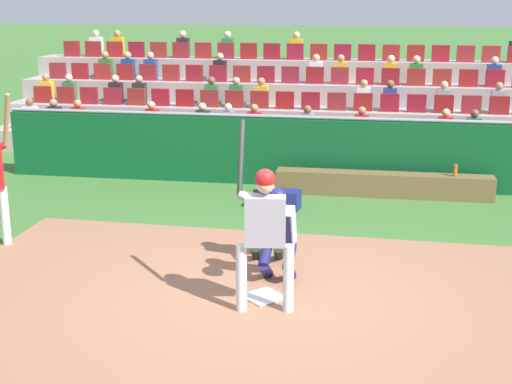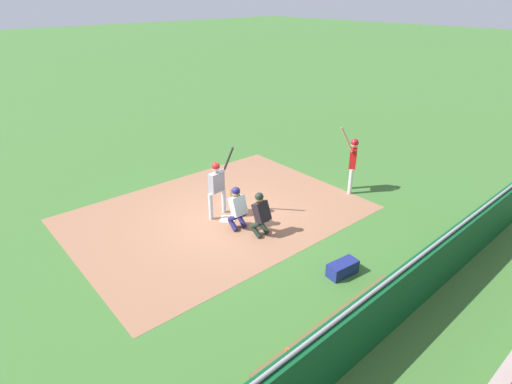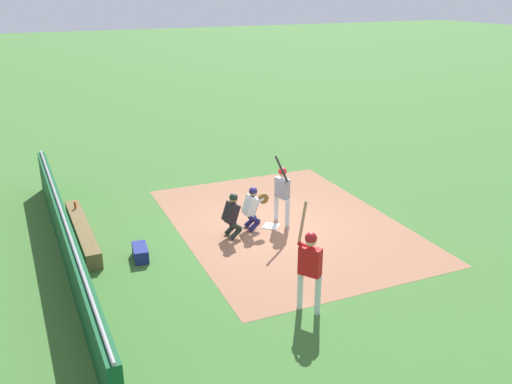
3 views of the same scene
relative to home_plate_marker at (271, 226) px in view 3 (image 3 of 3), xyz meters
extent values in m
plane|color=#3C6C2E|center=(0.00, 0.00, -0.02)|extent=(160.00, 160.00, 0.00)
cube|color=#97674B|center=(0.00, 0.50, -0.01)|extent=(8.73, 6.47, 0.01)
cube|color=white|center=(0.00, 0.00, 0.00)|extent=(0.62, 0.62, 0.02)
cylinder|color=silver|center=(-0.35, 0.34, 0.40)|extent=(0.15, 0.15, 0.83)
cylinder|color=silver|center=(0.20, 0.43, 0.40)|extent=(0.15, 0.15, 0.83)
cube|color=#918E9D|center=(-0.07, 0.39, 1.11)|extent=(0.50, 0.29, 0.59)
sphere|color=#D6B18A|center=(-0.07, 0.39, 1.56)|extent=(0.22, 0.22, 0.22)
sphere|color=#B01A1C|center=(-0.07, 0.39, 1.62)|extent=(0.24, 0.24, 0.24)
cylinder|color=#918E9D|center=(-0.02, 0.37, 1.39)|extent=(0.50, 0.11, 0.14)
cylinder|color=#918E9D|center=(0.17, 0.40, 1.39)|extent=(0.17, 0.13, 0.13)
cylinder|color=black|center=(0.25, 0.18, 1.82)|extent=(0.10, 0.46, 0.83)
sphere|color=black|center=(0.23, 0.38, 1.42)|extent=(0.06, 0.06, 0.06)
cylinder|color=navy|center=(-0.25, -0.56, 0.14)|extent=(0.16, 0.39, 0.34)
cylinder|color=navy|center=(-0.25, -0.56, 0.36)|extent=(0.16, 0.39, 0.33)
cylinder|color=navy|center=(0.07, -0.58, 0.14)|extent=(0.16, 0.39, 0.34)
cylinder|color=navy|center=(0.07, -0.58, 0.36)|extent=(0.16, 0.39, 0.33)
cube|color=white|center=(-0.09, -0.63, 0.72)|extent=(0.44, 0.43, 0.60)
cube|color=navy|center=(-0.09, -0.51, 0.72)|extent=(0.39, 0.22, 0.45)
sphere|color=tan|center=(-0.09, -0.54, 1.09)|extent=(0.22, 0.22, 0.22)
cube|color=black|center=(-0.09, -0.54, 1.09)|extent=(0.20, 0.12, 0.20)
sphere|color=navy|center=(-0.09, -0.54, 1.15)|extent=(0.24, 0.24, 0.24)
cylinder|color=brown|center=(0.05, -0.28, 0.93)|extent=(0.09, 0.30, 0.30)
cylinder|color=white|center=(0.07, -0.45, 0.86)|extent=(0.13, 0.40, 0.22)
cylinder|color=black|center=(-0.01, -1.28, 0.14)|extent=(0.17, 0.39, 0.34)
cylinder|color=black|center=(-0.01, -1.28, 0.36)|extent=(0.17, 0.39, 0.33)
cylinder|color=black|center=(0.31, -1.25, 0.14)|extent=(0.17, 0.39, 0.34)
cylinder|color=black|center=(0.31, -1.25, 0.36)|extent=(0.17, 0.39, 0.33)
cube|color=black|center=(0.16, -1.33, 0.72)|extent=(0.45, 0.44, 0.60)
cube|color=black|center=(0.15, -1.21, 0.72)|extent=(0.40, 0.23, 0.45)
sphere|color=#AD794D|center=(0.15, -1.24, 1.09)|extent=(0.22, 0.22, 0.22)
cube|color=black|center=(0.15, -1.24, 1.09)|extent=(0.21, 0.12, 0.20)
sphere|color=black|center=(0.15, -1.24, 1.15)|extent=(0.24, 0.24, 0.24)
cube|color=#0C4B24|center=(0.00, -5.69, 0.64)|extent=(12.38, 0.24, 1.32)
cylinder|color=gray|center=(0.00, -5.69, 1.35)|extent=(12.38, 0.07, 0.07)
cube|color=brown|center=(-1.45, -5.14, 0.20)|extent=(4.03, 0.40, 0.44)
cylinder|color=#D95422|center=(-2.74, -5.12, 0.53)|extent=(0.07, 0.07, 0.22)
cube|color=navy|center=(0.38, -3.96, 0.15)|extent=(0.82, 0.46, 0.34)
cylinder|color=silver|center=(4.52, -1.14, 0.43)|extent=(0.18, 0.18, 0.89)
cylinder|color=silver|center=(4.17, -1.37, 0.43)|extent=(0.18, 0.18, 0.89)
cube|color=red|center=(4.34, -1.26, 1.19)|extent=(0.52, 0.45, 0.63)
sphere|color=#D6B28E|center=(4.34, -1.26, 1.67)|extent=(0.23, 0.23, 0.23)
sphere|color=red|center=(4.34, -1.26, 1.73)|extent=(0.26, 0.26, 0.26)
cylinder|color=red|center=(4.29, -1.27, 1.50)|extent=(0.48, 0.32, 0.14)
cylinder|color=red|center=(4.13, -1.37, 1.50)|extent=(0.17, 0.11, 0.13)
cylinder|color=tan|center=(3.93, -1.23, 1.92)|extent=(0.36, 0.39, 0.82)
sphere|color=black|center=(4.07, -1.38, 1.52)|extent=(0.06, 0.06, 0.06)
camera|label=1|loc=(-1.34, 8.50, 3.68)|focal=51.90mm
camera|label=2|loc=(-6.66, -8.65, 6.17)|focal=29.17mm
camera|label=3|loc=(13.15, -6.60, 6.60)|focal=38.49mm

